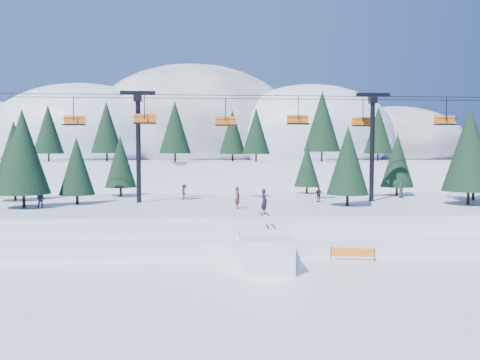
{
  "coord_description": "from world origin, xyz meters",
  "views": [
    {
      "loc": [
        -2.31,
        -25.68,
        6.86
      ],
      "look_at": [
        -0.34,
        6.0,
        5.2
      ],
      "focal_mm": 35.0,
      "sensor_mm": 36.0,
      "label": 1
    }
  ],
  "objects": [
    {
      "name": "banner_near",
      "position": [
        6.91,
        4.0,
        0.54
      ],
      "size": [
        2.82,
        0.55,
        0.9
      ],
      "color": "black",
      "rests_on": "ground"
    },
    {
      "name": "ground",
      "position": [
        0.0,
        0.0,
        0.0
      ],
      "size": [
        160.0,
        160.0,
        0.0
      ],
      "primitive_type": "plane",
      "color": "white",
      "rests_on": "ground"
    },
    {
      "name": "jump_kicker",
      "position": [
        0.94,
        2.07,
        1.12
      ],
      "size": [
        3.0,
        4.28,
        4.76
      ],
      "color": "white",
      "rests_on": "ground"
    },
    {
      "name": "berm",
      "position": [
        0.0,
        8.0,
        0.55
      ],
      "size": [
        70.0,
        6.0,
        1.1
      ],
      "primitive_type": "cube",
      "color": "white",
      "rests_on": "ground"
    },
    {
      "name": "conifer_stand",
      "position": [
        3.17,
        18.14,
        6.78
      ],
      "size": [
        63.34,
        17.06,
        8.68
      ],
      "color": "black",
      "rests_on": "mid_shelf"
    },
    {
      "name": "chairlift",
      "position": [
        2.07,
        18.05,
        9.32
      ],
      "size": [
        46.0,
        3.21,
        10.28
      ],
      "color": "black",
      "rests_on": "mid_shelf"
    },
    {
      "name": "distant_skiers",
      "position": [
        -0.79,
        17.36,
        3.29
      ],
      "size": [
        34.49,
        9.47,
        1.81
      ],
      "color": "#421C25",
      "rests_on": "mid_shelf"
    },
    {
      "name": "banner_far",
      "position": [
        12.05,
        6.82,
        0.54
      ],
      "size": [
        2.66,
        1.09,
        0.9
      ],
      "color": "black",
      "rests_on": "ground"
    },
    {
      "name": "mountain_ridge",
      "position": [
        -5.08,
        73.36,
        9.64
      ],
      "size": [
        119.0,
        61.16,
        26.46
      ],
      "color": "white",
      "rests_on": "ground"
    },
    {
      "name": "mid_shelf",
      "position": [
        0.0,
        18.0,
        1.25
      ],
      "size": [
        70.0,
        22.0,
        2.5
      ],
      "primitive_type": "cube",
      "color": "white",
      "rests_on": "ground"
    }
  ]
}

